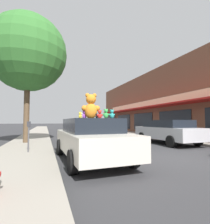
% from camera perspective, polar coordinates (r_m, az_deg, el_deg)
% --- Properties ---
extents(ground_plane, '(260.00, 260.00, 0.00)m').
position_cam_1_polar(ground_plane, '(7.20, 20.24, -14.11)').
color(ground_plane, '#333335').
extents(sidewalk_near, '(2.51, 90.00, 0.13)m').
position_cam_1_polar(sidewalk_near, '(5.73, -28.39, -16.17)').
color(sidewalk_near, gray).
rests_on(sidewalk_near, ground_plane).
extents(plush_art_car, '(2.16, 4.75, 1.50)m').
position_cam_1_polar(plush_art_car, '(6.42, -4.77, -8.46)').
color(plush_art_car, beige).
rests_on(plush_art_car, ground_plane).
extents(teddy_bear_giant, '(0.75, 0.47, 1.01)m').
position_cam_1_polar(teddy_bear_giant, '(6.84, -4.62, 1.78)').
color(teddy_bear_giant, orange).
rests_on(teddy_bear_giant, plush_art_car).
extents(teddy_bear_black, '(0.14, 0.15, 0.21)m').
position_cam_1_polar(teddy_bear_black, '(6.53, -2.73, -1.34)').
color(teddy_bear_black, black).
rests_on(teddy_bear_black, plush_art_car).
extents(teddy_bear_purple, '(0.26, 0.17, 0.35)m').
position_cam_1_polar(teddy_bear_purple, '(6.87, -6.76, -0.88)').
color(teddy_bear_purple, purple).
rests_on(teddy_bear_purple, plush_art_car).
extents(teddy_bear_teal, '(0.23, 0.14, 0.31)m').
position_cam_1_polar(teddy_bear_teal, '(5.90, 2.28, -0.71)').
color(teddy_bear_teal, teal).
rests_on(teddy_bear_teal, plush_art_car).
extents(teddy_bear_cream, '(0.15, 0.16, 0.23)m').
position_cam_1_polar(teddy_bear_cream, '(6.35, -7.79, -1.22)').
color(teddy_bear_cream, beige).
rests_on(teddy_bear_cream, plush_art_car).
extents(teddy_bear_green, '(0.24, 0.15, 0.33)m').
position_cam_1_polar(teddy_bear_green, '(5.82, 0.30, -0.59)').
color(teddy_bear_green, green).
rests_on(teddy_bear_green, plush_art_car).
extents(teddy_bear_yellow, '(0.13, 0.18, 0.24)m').
position_cam_1_polar(teddy_bear_yellow, '(6.27, -8.12, -1.11)').
color(teddy_bear_yellow, yellow).
rests_on(teddy_bear_yellow, plush_art_car).
extents(teddy_bear_red, '(0.23, 0.15, 0.31)m').
position_cam_1_polar(teddy_bear_red, '(6.37, -1.73, -0.86)').
color(teddy_bear_red, red).
rests_on(teddy_bear_red, plush_art_car).
extents(parked_car_far_center, '(2.06, 4.77, 1.49)m').
position_cam_1_polar(parked_car_far_center, '(11.83, 19.56, -5.77)').
color(parked_car_far_center, '#B7B7BC').
rests_on(parked_car_far_center, ground_plane).
extents(street_tree, '(4.77, 4.77, 7.94)m').
position_cam_1_polar(street_tree, '(12.50, -23.85, 17.14)').
color(street_tree, brown).
rests_on(street_tree, sidewalk_near).
extents(parking_meter, '(0.14, 0.10, 1.27)m').
position_cam_1_polar(parking_meter, '(7.99, -23.68, -6.14)').
color(parking_meter, '#4C4C51').
rests_on(parking_meter, sidewalk_near).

